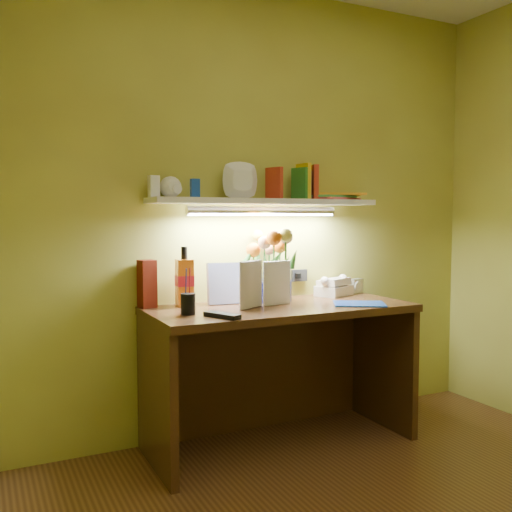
{
  "coord_description": "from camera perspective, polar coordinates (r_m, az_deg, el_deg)",
  "views": [
    {
      "loc": [
        -1.43,
        -1.41,
        1.22
      ],
      "look_at": [
        -0.07,
        1.35,
        1.0
      ],
      "focal_mm": 40.0,
      "sensor_mm": 36.0,
      "label": 1
    }
  ],
  "objects": [
    {
      "name": "desk_book_b",
      "position": [
        2.98,
        0.77,
        -2.81
      ],
      "size": [
        0.17,
        0.03,
        0.23
      ],
      "primitive_type": "imported",
      "rotation": [
        0.0,
        0.0,
        0.1
      ],
      "color": "white",
      "rests_on": "desk"
    },
    {
      "name": "desk_clock",
      "position": [
        3.54,
        9.97,
        -2.96
      ],
      "size": [
        0.1,
        0.07,
        0.09
      ],
      "primitive_type": "cube",
      "rotation": [
        0.0,
        0.0,
        0.26
      ],
      "color": "silver",
      "rests_on": "desk"
    },
    {
      "name": "wall_shelf",
      "position": [
        3.15,
        1.28,
        6.01
      ],
      "size": [
        1.32,
        0.36,
        0.23
      ],
      "color": "white",
      "rests_on": "ground"
    },
    {
      "name": "whisky_bottle",
      "position": [
        3.0,
        -7.17,
        -2.04
      ],
      "size": [
        0.09,
        0.09,
        0.31
      ],
      "primitive_type": null,
      "rotation": [
        0.0,
        0.0,
        -0.11
      ],
      "color": "#C75B10",
      "rests_on": "desk"
    },
    {
      "name": "desk",
      "position": [
        3.1,
        2.5,
        -11.84
      ],
      "size": [
        1.4,
        0.6,
        0.75
      ],
      "primitive_type": "cube",
      "color": "#3A2410",
      "rests_on": "ground"
    },
    {
      "name": "blue_folder",
      "position": [
        3.1,
        10.27,
        -4.73
      ],
      "size": [
        0.33,
        0.3,
        0.01
      ],
      "primitive_type": "cube",
      "rotation": [
        0.0,
        0.0,
        -0.52
      ],
      "color": "#1746B8",
      "rests_on": "desk"
    },
    {
      "name": "telephone",
      "position": [
        3.41,
        7.79,
        -2.95
      ],
      "size": [
        0.24,
        0.21,
        0.12
      ],
      "primitive_type": null,
      "rotation": [
        0.0,
        0.0,
        0.39
      ],
      "color": "white",
      "rests_on": "desk"
    },
    {
      "name": "pen_cup",
      "position": [
        2.75,
        -6.81,
        -4.06
      ],
      "size": [
        0.08,
        0.08,
        0.17
      ],
      "primitive_type": "cylinder",
      "rotation": [
        0.0,
        0.0,
        -0.13
      ],
      "color": "black",
      "rests_on": "desk"
    },
    {
      "name": "flower_bouquet",
      "position": [
        3.15,
        1.57,
        -0.95
      ],
      "size": [
        0.28,
        0.28,
        0.4
      ],
      "primitive_type": null,
      "rotation": [
        0.0,
        0.0,
        0.14
      ],
      "color": "#090C3B",
      "rests_on": "desk"
    },
    {
      "name": "whisky_box",
      "position": [
        2.99,
        -10.84,
        -2.75
      ],
      "size": [
        0.09,
        0.09,
        0.25
      ],
      "primitive_type": "cube",
      "rotation": [
        0.0,
        0.0,
        0.16
      ],
      "color": "#541308",
      "rests_on": "desk"
    },
    {
      "name": "desk_book_a",
      "position": [
        2.83,
        -1.56,
        -3.05
      ],
      "size": [
        0.17,
        0.1,
        0.24
      ],
      "primitive_type": "imported",
      "rotation": [
        0.0,
        0.0,
        0.48
      ],
      "color": "beige",
      "rests_on": "desk"
    },
    {
      "name": "tv_remote",
      "position": [
        2.66,
        -3.41,
        -5.94
      ],
      "size": [
        0.13,
        0.2,
        0.02
      ],
      "primitive_type": "cube",
      "rotation": [
        0.0,
        0.0,
        0.43
      ],
      "color": "black",
      "rests_on": "desk"
    },
    {
      "name": "art_card",
      "position": [
        3.06,
        -2.84,
        -2.75
      ],
      "size": [
        0.22,
        0.07,
        0.22
      ],
      "primitive_type": null,
      "rotation": [
        0.0,
        0.0,
        -0.12
      ],
      "color": "silver",
      "rests_on": "desk"
    }
  ]
}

